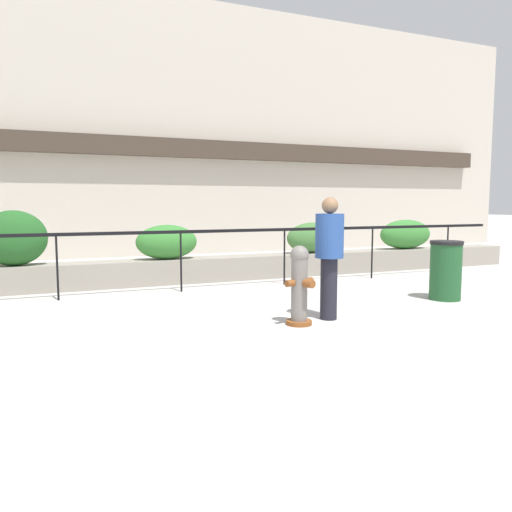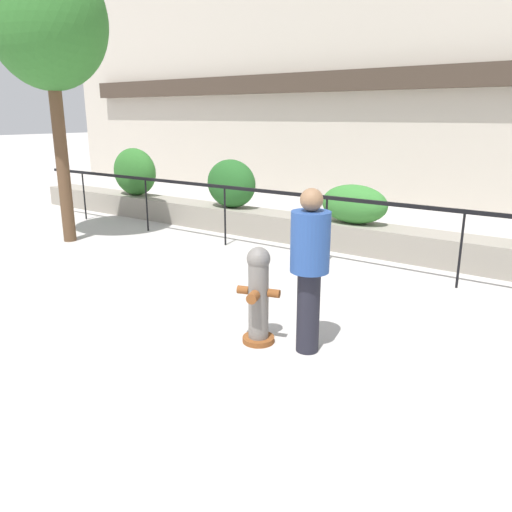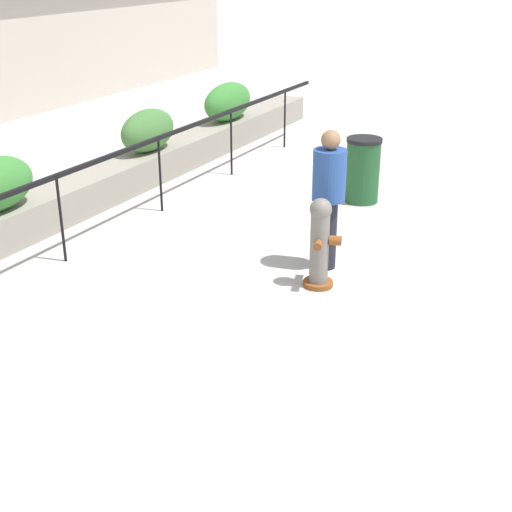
# 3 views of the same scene
# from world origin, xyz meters

# --- Properties ---
(ground_plane) EXTENTS (120.00, 120.00, 0.00)m
(ground_plane) POSITION_xyz_m (0.00, 0.00, 0.00)
(ground_plane) COLOR #BCB7B2
(planter_wall_low) EXTENTS (18.00, 0.70, 0.50)m
(planter_wall_low) POSITION_xyz_m (0.00, 6.00, 0.25)
(planter_wall_low) COLOR gray
(planter_wall_low) RESTS_ON ground
(fence_railing_segment) EXTENTS (15.00, 0.05, 1.15)m
(fence_railing_segment) POSITION_xyz_m (-0.00, 4.90, 1.02)
(fence_railing_segment) COLOR black
(fence_railing_segment) RESTS_ON ground
(hedge_bush_3) EXTENTS (1.27, 0.59, 0.70)m
(hedge_bush_3) POSITION_xyz_m (3.39, 6.00, 0.85)
(hedge_bush_3) COLOR #427538
(hedge_bush_3) RESTS_ON planter_wall_low
(hedge_bush_4) EXTENTS (1.49, 0.62, 0.74)m
(hedge_bush_4) POSITION_xyz_m (6.09, 6.00, 0.87)
(hedge_bush_4) COLOR #387F33
(hedge_bush_4) RESTS_ON planter_wall_low
(fire_hydrant) EXTENTS (0.48, 0.48, 1.08)m
(fire_hydrant) POSITION_xyz_m (0.83, 1.77, 0.55)
(fire_hydrant) COLOR brown
(fire_hydrant) RESTS_ON ground
(pedestrian) EXTENTS (0.45, 0.45, 1.73)m
(pedestrian) POSITION_xyz_m (1.37, 1.90, 0.99)
(pedestrian) COLOR black
(pedestrian) RESTS_ON ground
(trash_bin) EXTENTS (0.55, 0.55, 1.01)m
(trash_bin) POSITION_xyz_m (3.97, 2.38, 0.51)
(trash_bin) COLOR #1E5128
(trash_bin) RESTS_ON ground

